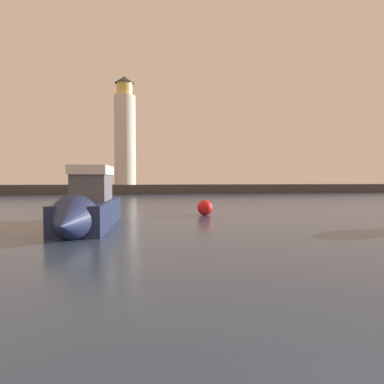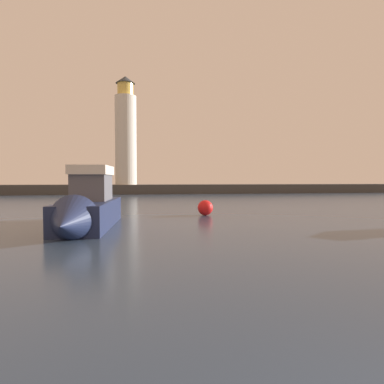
% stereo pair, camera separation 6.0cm
% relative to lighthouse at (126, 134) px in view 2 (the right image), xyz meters
% --- Properties ---
extents(ground_plane, '(220.00, 220.00, 0.00)m').
position_rel_lighthouse_xyz_m(ground_plane, '(5.05, -26.91, -9.80)').
color(ground_plane, '#2D3D51').
extents(breakwater, '(85.50, 5.00, 1.51)m').
position_rel_lighthouse_xyz_m(breakwater, '(5.05, 0.00, -9.05)').
color(breakwater, '#423F3D').
rests_on(breakwater, ground_plane).
extents(lighthouse, '(3.44, 3.44, 17.52)m').
position_rel_lighthouse_xyz_m(lighthouse, '(0.00, 0.00, 0.00)').
color(lighthouse, silver).
rests_on(lighthouse, breakwater).
extents(motorboat_1, '(2.63, 8.72, 3.38)m').
position_rel_lighthouse_xyz_m(motorboat_1, '(-0.31, -38.73, -8.79)').
color(motorboat_1, '#1E284C').
rests_on(motorboat_1, ground_plane).
extents(mooring_buoy, '(1.00, 1.00, 1.00)m').
position_rel_lighthouse_xyz_m(mooring_buoy, '(6.41, -33.81, -9.30)').
color(mooring_buoy, red).
rests_on(mooring_buoy, ground_plane).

